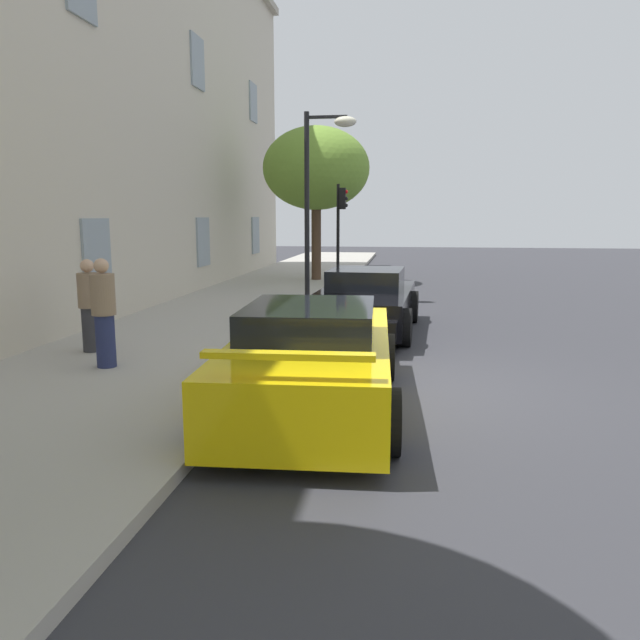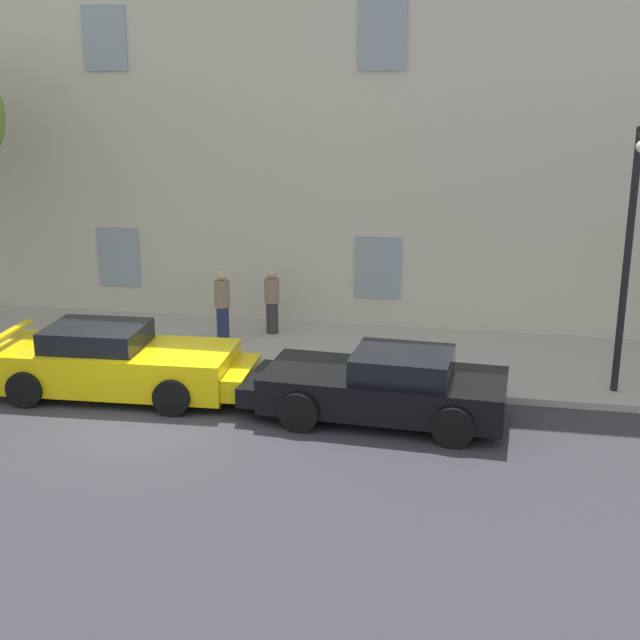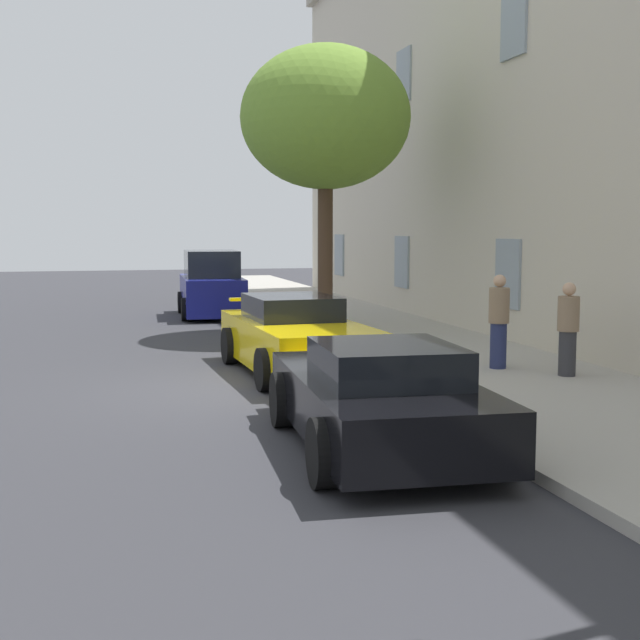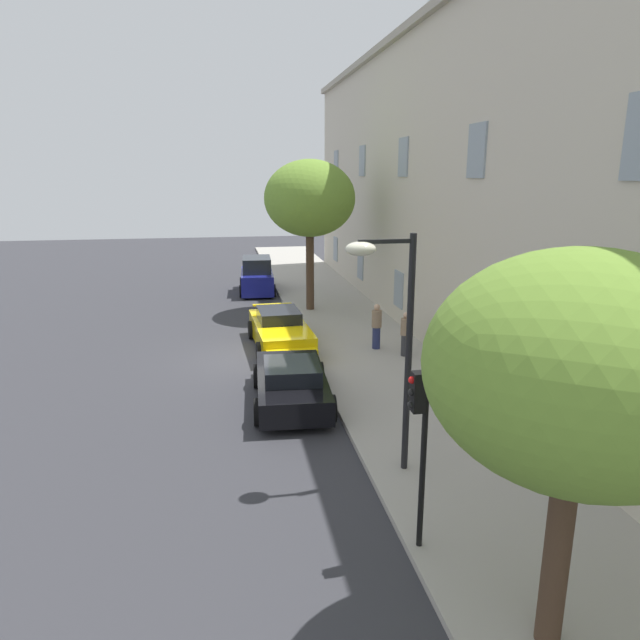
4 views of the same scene
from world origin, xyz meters
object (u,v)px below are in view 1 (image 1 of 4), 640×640
sportscar_yellow_flank (363,304)px  traffic_light (341,217)px  pedestrian_admiring (104,312)px  street_lamp (323,169)px  tree_midblock (316,169)px  pedestrian_strolling (89,305)px  sportscar_red_lead (315,358)px

sportscar_yellow_flank → traffic_light: 7.33m
traffic_light → pedestrian_admiring: size_ratio=1.97×
street_lamp → tree_midblock: bearing=10.8°
street_lamp → pedestrian_strolling: size_ratio=3.23×
sportscar_red_lead → sportscar_yellow_flank: 5.00m
sportscar_red_lead → tree_midblock: bearing=8.4°
sportscar_yellow_flank → street_lamp: bearing=18.1°
tree_midblock → pedestrian_strolling: 12.82m
street_lamp → traffic_light: bearing=-4.4°
traffic_light → sportscar_red_lead: bearing=-175.2°
sportscar_yellow_flank → street_lamp: size_ratio=0.96×
street_lamp → pedestrian_admiring: 9.12m
pedestrian_admiring → pedestrian_strolling: 1.25m
pedestrian_admiring → pedestrian_strolling: size_ratio=1.06×
sportscar_red_lead → pedestrian_admiring: pedestrian_admiring is taller
traffic_light → pedestrian_admiring: (-11.02, 2.34, -1.39)m
sportscar_yellow_flank → street_lamp: street_lamp is taller
sportscar_yellow_flank → pedestrian_strolling: 5.33m
tree_midblock → traffic_light: bearing=-153.5°
sportscar_yellow_flank → pedestrian_admiring: 5.41m
sportscar_red_lead → pedestrian_admiring: (0.97, 3.34, 0.36)m
sportscar_red_lead → tree_midblock: tree_midblock is taller
tree_midblock → pedestrian_strolling: (-12.28, 2.00, -3.09)m
sportscar_red_lead → pedestrian_admiring: bearing=73.8°
traffic_light → pedestrian_admiring: 11.36m
tree_midblock → traffic_light: tree_midblock is taller
pedestrian_admiring → sportscar_red_lead: bearing=-106.2°
sportscar_yellow_flank → pedestrian_admiring: pedestrian_admiring is taller
sportscar_yellow_flank → pedestrian_admiring: bearing=138.2°
tree_midblock → sportscar_red_lead: bearing=-171.6°
sportscar_red_lead → tree_midblock: 14.78m
sportscar_red_lead → traffic_light: (11.99, 1.00, 1.75)m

